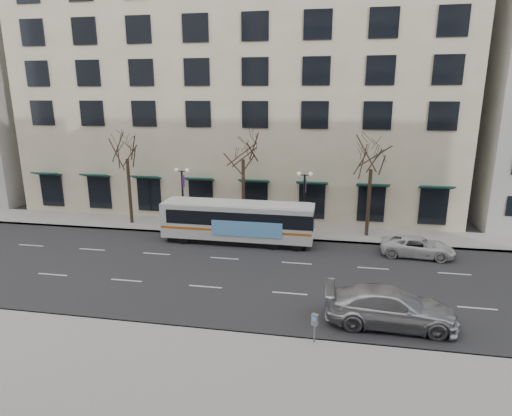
% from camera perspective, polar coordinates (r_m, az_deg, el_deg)
% --- Properties ---
extents(ground, '(160.00, 160.00, 0.00)m').
position_cam_1_polar(ground, '(27.85, -5.39, -8.41)').
color(ground, black).
rests_on(ground, ground).
extents(sidewalk_far, '(80.00, 4.00, 0.15)m').
position_cam_1_polar(sidewalk_far, '(35.39, 6.37, -3.18)').
color(sidewalk_far, gray).
rests_on(sidewalk_far, ground).
extents(building_hotel, '(40.00, 20.00, 24.00)m').
position_cam_1_polar(building_hotel, '(46.52, -1.10, 16.10)').
color(building_hotel, tan).
rests_on(building_hotel, ground).
extents(tree_far_left, '(3.60, 3.60, 8.34)m').
position_cam_1_polar(tree_far_left, '(37.75, -16.91, 7.71)').
color(tree_far_left, black).
rests_on(tree_far_left, ground).
extents(tree_far_mid, '(3.60, 3.60, 8.55)m').
position_cam_1_polar(tree_far_mid, '(34.39, -1.75, 8.05)').
color(tree_far_mid, black).
rests_on(tree_far_mid, ground).
extents(tree_far_right, '(3.60, 3.60, 8.06)m').
position_cam_1_polar(tree_far_right, '(33.85, 15.18, 6.61)').
color(tree_far_right, black).
rests_on(tree_far_right, ground).
extents(lamp_post_left, '(1.22, 0.45, 5.21)m').
position_cam_1_polar(lamp_post_left, '(35.86, -9.73, 1.69)').
color(lamp_post_left, black).
rests_on(lamp_post_left, ground).
extents(lamp_post_right, '(1.22, 0.45, 5.21)m').
position_cam_1_polar(lamp_post_right, '(33.84, 6.42, 1.03)').
color(lamp_post_right, black).
rests_on(lamp_post_right, ground).
extents(city_bus, '(11.57, 2.64, 3.13)m').
position_cam_1_polar(city_bus, '(32.50, -2.33, -1.72)').
color(city_bus, silver).
rests_on(city_bus, ground).
extents(silver_car, '(6.36, 2.65, 1.84)m').
position_cam_1_polar(silver_car, '(22.43, 17.50, -12.49)').
color(silver_car, '#B8BAC0').
rests_on(silver_car, ground).
extents(white_pickup, '(5.13, 2.66, 1.38)m').
position_cam_1_polar(white_pickup, '(32.11, 20.71, -4.82)').
color(white_pickup, silver).
rests_on(white_pickup, ground).
extents(pay_station, '(0.35, 0.30, 1.39)m').
position_cam_1_polar(pay_station, '(19.90, 7.86, -14.83)').
color(pay_station, gray).
rests_on(pay_station, sidewalk_near).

